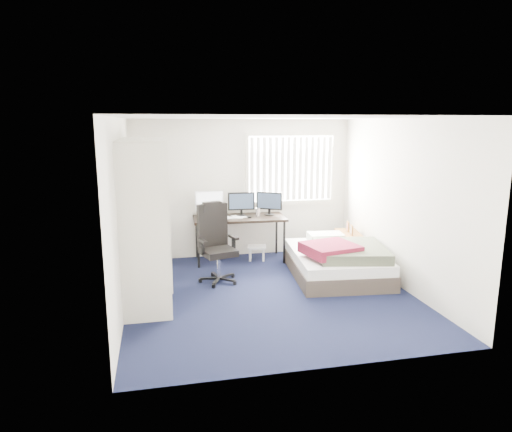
{
  "coord_description": "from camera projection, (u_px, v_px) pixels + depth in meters",
  "views": [
    {
      "loc": [
        -1.51,
        -6.06,
        2.43
      ],
      "look_at": [
        -0.11,
        0.4,
        1.08
      ],
      "focal_mm": 32.0,
      "sensor_mm": 36.0,
      "label": 1
    }
  ],
  "objects": [
    {
      "name": "ground",
      "position": [
        270.0,
        294.0,
        6.6
      ],
      "size": [
        4.2,
        4.2,
        0.0
      ],
      "primitive_type": "plane",
      "color": "black",
      "rests_on": "ground"
    },
    {
      "name": "room_shell",
      "position": [
        270.0,
        191.0,
        6.3
      ],
      "size": [
        4.2,
        4.2,
        4.2
      ],
      "color": "silver",
      "rests_on": "ground"
    },
    {
      "name": "window_assembly",
      "position": [
        291.0,
        169.0,
        8.42
      ],
      "size": [
        1.72,
        0.09,
        1.32
      ],
      "color": "white",
      "rests_on": "ground"
    },
    {
      "name": "closet",
      "position": [
        147.0,
        203.0,
        6.24
      ],
      "size": [
        0.64,
        1.84,
        2.22
      ],
      "color": "beige",
      "rests_on": "ground"
    },
    {
      "name": "desk",
      "position": [
        239.0,
        215.0,
        8.09
      ],
      "size": [
        1.64,
        0.82,
        1.26
      ],
      "color": "black",
      "rests_on": "ground"
    },
    {
      "name": "office_chair",
      "position": [
        216.0,
        251.0,
        7.09
      ],
      "size": [
        0.71,
        0.71,
        1.23
      ],
      "color": "black",
      "rests_on": "ground"
    },
    {
      "name": "footstool",
      "position": [
        257.0,
        249.0,
        8.19
      ],
      "size": [
        0.37,
        0.33,
        0.26
      ],
      "color": "white",
      "rests_on": "ground"
    },
    {
      "name": "nightstand",
      "position": [
        349.0,
        236.0,
        8.06
      ],
      "size": [
        0.51,
        0.82,
        0.7
      ],
      "color": "brown",
      "rests_on": "ground"
    },
    {
      "name": "bed",
      "position": [
        337.0,
        260.0,
        7.33
      ],
      "size": [
        1.57,
        1.98,
        0.62
      ],
      "color": "#3D332B",
      "rests_on": "ground"
    },
    {
      "name": "pine_box",
      "position": [
        153.0,
        284.0,
        6.57
      ],
      "size": [
        0.47,
        0.42,
        0.29
      ],
      "primitive_type": "cube",
      "rotation": [
        0.0,
        0.0,
        -0.43
      ],
      "color": "tan",
      "rests_on": "ground"
    }
  ]
}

